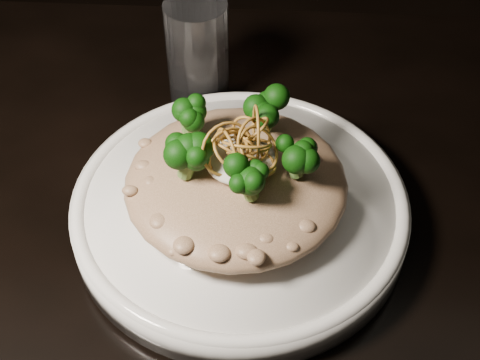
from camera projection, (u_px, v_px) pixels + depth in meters
name	position (u px, v px, depth m)	size (l,w,h in m)	color
table	(161.00, 301.00, 0.66)	(1.10, 0.80, 0.75)	black
plate	(240.00, 210.00, 0.61)	(0.30, 0.30, 0.03)	white
risotto	(236.00, 182.00, 0.58)	(0.20, 0.20, 0.04)	brown
broccoli	(236.00, 141.00, 0.55)	(0.13, 0.13, 0.05)	black
cheese	(240.00, 160.00, 0.56)	(0.06, 0.06, 0.02)	silver
shallots	(243.00, 138.00, 0.54)	(0.06, 0.06, 0.04)	brown
drinking_glass	(198.00, 53.00, 0.71)	(0.07, 0.07, 0.12)	white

